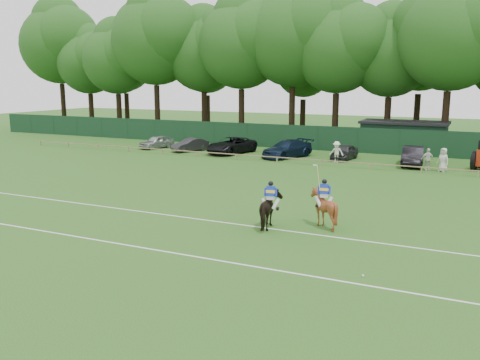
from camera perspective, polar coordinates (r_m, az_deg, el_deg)
The scene contains 20 objects.
ground at distance 27.31m, azimuth -3.65°, elevation -3.90°, with size 160.00×160.00×0.00m, color #1E4C14.
horse_dark at distance 24.68m, azimuth 3.44°, elevation -3.38°, with size 0.97×2.14×1.80m, color black.
horse_chestnut at distance 25.15m, azimuth 9.36°, elevation -3.14°, with size 1.52×1.71×1.88m, color brown.
sedan_silver at distance 54.24m, azimuth -9.34°, elevation 4.24°, with size 1.59×3.95×1.34m, color #AAACAF.
sedan_grey at distance 51.52m, azimuth -5.60°, elevation 3.95°, with size 1.38×3.95×1.30m, color #29282B.
suv_black at distance 49.77m, azimuth -0.98°, elevation 3.91°, with size 2.63×5.70×1.58m, color black.
sedan_navy at distance 47.38m, azimuth 5.33°, elevation 3.50°, with size 2.23×5.49×1.59m, color #101E33.
hatch_grey at distance 46.92m, azimuth 11.65°, elevation 3.09°, with size 1.60×3.97×1.35m, color #2F3032.
estate_black at distance 45.04m, azimuth 18.84°, elevation 2.56°, with size 1.70×4.88×1.61m, color black.
spectator_left at distance 45.09m, azimuth 10.79°, elevation 3.12°, with size 1.19×0.68×1.84m, color white.
spectator_mid at distance 42.96m, azimuth 20.31°, elevation 2.18°, with size 1.04×0.43×1.78m, color silver.
spectator_right at distance 42.77m, azimuth 21.85°, elevation 2.11°, with size 0.93×0.60×1.89m, color beige.
rider_dark at distance 24.48m, azimuth 3.45°, elevation -1.61°, with size 0.93×0.49×1.41m.
rider_chestnut at distance 24.95m, azimuth 9.41°, elevation -1.33°, with size 0.96×0.53×2.05m.
polo_ball at distance 19.47m, azimuth 13.64°, elevation -10.39°, with size 0.09×0.09×0.09m, color silver.
pitch_lines at distance 24.43m, azimuth -7.63°, elevation -5.80°, with size 60.00×5.10×0.01m.
pitch_rail at distance 43.52m, azimuth 7.87°, elevation 2.29°, with size 62.10×0.10×0.50m.
perimeter_fence at distance 52.00m, azimuth 10.89°, elevation 4.53°, with size 92.08×0.08×2.50m.
utility_shed at distance 53.78m, azimuth 17.93°, elevation 4.72°, with size 8.40×4.40×3.04m.
tree_row at distance 59.48m, azimuth 14.66°, elevation 3.98°, with size 96.00×12.00×21.00m, color #26561C, non-canonical shape.
Camera 1 is at (12.80, -23.06, 7.11)m, focal length 38.00 mm.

